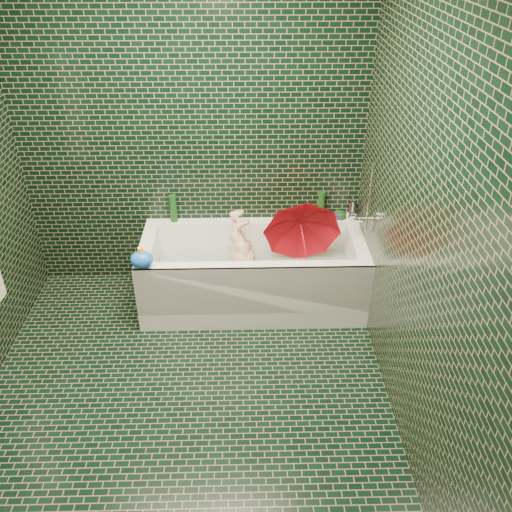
{
  "coord_description": "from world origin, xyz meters",
  "views": [
    {
      "loc": [
        0.39,
        -2.48,
        2.64
      ],
      "look_at": [
        0.47,
        0.82,
        0.54
      ],
      "focal_mm": 38.0,
      "sensor_mm": 36.0,
      "label": 1
    }
  ],
  "objects_px": {
    "bathtub": "(253,279)",
    "bath_toy": "(142,259)",
    "rubber_duck": "(314,214)",
    "umbrella": "(304,241)",
    "child": "(248,270)"
  },
  "relations": [
    {
      "from": "child",
      "to": "bath_toy",
      "type": "bearing_deg",
      "value": -78.06
    },
    {
      "from": "bathtub",
      "to": "umbrella",
      "type": "relative_size",
      "value": 3.01
    },
    {
      "from": "rubber_duck",
      "to": "umbrella",
      "type": "bearing_deg",
      "value": -119.53
    },
    {
      "from": "child",
      "to": "rubber_duck",
      "type": "distance_m",
      "value": 0.72
    },
    {
      "from": "umbrella",
      "to": "rubber_duck",
      "type": "relative_size",
      "value": 5.3
    },
    {
      "from": "rubber_duck",
      "to": "bathtub",
      "type": "bearing_deg",
      "value": -155.55
    },
    {
      "from": "child",
      "to": "bath_toy",
      "type": "xyz_separation_m",
      "value": [
        -0.74,
        -0.3,
        0.31
      ]
    },
    {
      "from": "bath_toy",
      "to": "bathtub",
      "type": "bearing_deg",
      "value": 30.5
    },
    {
      "from": "bathtub",
      "to": "bath_toy",
      "type": "height_order",
      "value": "bath_toy"
    },
    {
      "from": "child",
      "to": "rubber_duck",
      "type": "bearing_deg",
      "value": 114.5
    },
    {
      "from": "child",
      "to": "umbrella",
      "type": "distance_m",
      "value": 0.49
    },
    {
      "from": "bathtub",
      "to": "bath_toy",
      "type": "distance_m",
      "value": 0.93
    },
    {
      "from": "bathtub",
      "to": "umbrella",
      "type": "distance_m",
      "value": 0.52
    },
    {
      "from": "bathtub",
      "to": "child",
      "type": "distance_m",
      "value": 0.11
    },
    {
      "from": "rubber_duck",
      "to": "child",
      "type": "bearing_deg",
      "value": -156.57
    }
  ]
}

